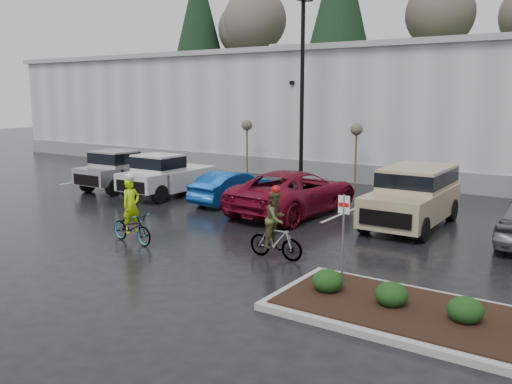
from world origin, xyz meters
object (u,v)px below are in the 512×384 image
Objects in this scene: sapling_mid at (356,133)px; cyclist_hivis at (132,221)px; pickup_white at (172,174)px; suv_tan at (412,198)px; lamppost at (302,71)px; fire_lane_sign at (343,227)px; pickup_silver at (129,169)px; car_blue at (233,187)px; sapling_west at (247,128)px; car_red at (294,192)px; cyclist_olive at (276,232)px.

sapling_mid is 1.44× the size of cyclist_hivis.
pickup_white is 1.02× the size of suv_tan.
lamppost is 14.78m from fire_lane_sign.
pickup_silver reaches higher than car_blue.
lamppost is at bearing -14.04° from sapling_west.
car_red is 1.20× the size of suv_tan.
cyclist_hivis reaches higher than car_blue.
pickup_white is at bearing -124.71° from lamppost.
cyclist_olive is (9.15, -5.71, -0.20)m from pickup_white.
lamppost is 1.81× the size of suv_tan.
sapling_west is 1.52× the size of cyclist_olive.
suv_tan is (7.34, -5.21, -4.66)m from lamppost.
sapling_mid is 11.26m from pickup_silver.
car_red is (6.63, -0.30, -0.13)m from pickup_white.
cyclist_olive is at bearing -69.77° from cyclist_hivis.
lamppost reaches higher than car_red.
cyclist_hivis is at bearing 101.88° from cyclist_olive.
fire_lane_sign is (11.80, -12.80, -1.32)m from sapling_west.
lamppost is 2.88× the size of sapling_mid.
sapling_mid is 13.92m from fire_lane_sign.
sapling_mid reaches higher than pickup_silver.
pickup_silver is at bearing 2.95° from car_blue.
pickup_silver is at bearing -113.04° from sapling_west.
cyclist_olive is at bearing -76.41° from sapling_mid.
car_red is at bearing 128.67° from fire_lane_sign.
pickup_silver is 2.46× the size of cyclist_olive.
pickup_white is 10.79m from cyclist_olive.
pickup_white is 1.24× the size of car_blue.
sapling_mid is at bearing -0.33° from cyclist_hivis.
pickup_silver is 2.95m from pickup_white.
sapling_west is at bearing 27.01° from cyclist_hivis.
sapling_west reaches higher than fire_lane_sign.
car_red is at bearing -10.81° from cyclist_hivis.
pickup_white is (-3.73, -5.38, -4.71)m from lamppost.
car_red is (3.23, -0.35, 0.16)m from car_blue.
pickup_silver is 14.02m from suv_tan.
pickup_white is at bearing -87.55° from sapling_west.
suv_tan is (7.68, 0.13, 0.34)m from car_blue.
sapling_mid reaches higher than cyclist_olive.
cyclist_hivis is at bearing -56.22° from pickup_white.
cyclist_hivis reaches higher than suv_tan.
suv_tan is 9.55m from cyclist_hivis.
sapling_west is 14.18m from cyclist_hivis.
car_blue is at bearing -2.83° from car_red.
lamppost reaches higher than sapling_mid.
cyclist_olive reaches higher than car_blue.
lamppost is at bearing 38.41° from pickup_silver.
pickup_silver is at bearing 155.80° from fire_lane_sign.
lamppost is at bearing 10.78° from cyclist_hivis.
sapling_mid is 0.62× the size of pickup_white.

